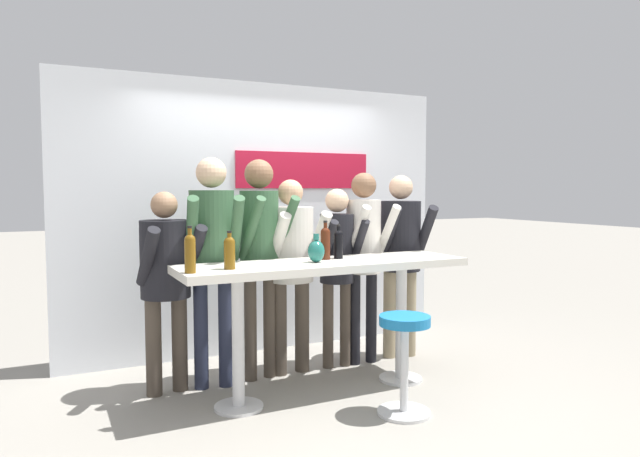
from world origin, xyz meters
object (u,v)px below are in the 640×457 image
(wine_bottle_0, at_px, (230,251))
(wine_bottle_3, at_px, (325,242))
(person_center_left, at_px, (260,241))
(wine_bottle_1, at_px, (338,243))
(bar_stool, at_px, (405,349))
(person_right, at_px, (364,244))
(person_far_right, at_px, (401,245))
(person_far_left, at_px, (166,270))
(person_left, at_px, (212,245))
(tasting_table, at_px, (325,282))
(person_center, at_px, (291,255))
(decorative_vase, at_px, (316,251))
(wine_bottle_2, at_px, (190,251))
(person_center_right, at_px, (337,256))

(wine_bottle_0, bearing_deg, wine_bottle_3, 13.00)
(person_center_left, relative_size, wine_bottle_1, 6.71)
(bar_stool, distance_m, wine_bottle_3, 1.06)
(person_right, distance_m, person_far_right, 0.42)
(person_far_left, height_order, person_left, person_left)
(tasting_table, distance_m, wine_bottle_3, 0.33)
(person_left, bearing_deg, person_center_left, 14.20)
(person_center, relative_size, person_right, 0.96)
(person_right, bearing_deg, bar_stool, -105.50)
(bar_stool, height_order, person_left, person_left)
(person_center_left, xyz_separation_m, person_right, (1.00, -0.01, -0.07))
(wine_bottle_1, bearing_deg, person_far_right, 26.23)
(person_left, xyz_separation_m, person_right, (1.42, 0.03, -0.06))
(person_center_left, bearing_deg, bar_stool, -67.51)
(wine_bottle_1, bearing_deg, person_right, 40.81)
(person_center, bearing_deg, tasting_table, -87.89)
(tasting_table, distance_m, bar_stool, 0.81)
(tasting_table, relative_size, person_center, 1.36)
(bar_stool, height_order, wine_bottle_0, wine_bottle_0)
(person_center_left, height_order, wine_bottle_0, person_center_left)
(wine_bottle_1, relative_size, decorative_vase, 1.25)
(person_far_right, bearing_deg, person_far_left, -169.73)
(wine_bottle_1, bearing_deg, wine_bottle_0, -168.35)
(tasting_table, height_order, wine_bottle_2, wine_bottle_2)
(bar_stool, height_order, wine_bottle_3, wine_bottle_3)
(tasting_table, height_order, person_far_right, person_far_right)
(person_left, height_order, person_right, person_left)
(person_left, height_order, person_center_left, person_left)
(person_center_left, bearing_deg, person_far_right, -6.13)
(tasting_table, relative_size, wine_bottle_0, 8.50)
(wine_bottle_0, relative_size, wine_bottle_2, 0.85)
(wine_bottle_0, distance_m, wine_bottle_3, 0.87)
(wine_bottle_3, bearing_deg, decorative_vase, -138.10)
(wine_bottle_2, bearing_deg, person_right, 21.39)
(person_far_left, distance_m, decorative_vase, 1.18)
(decorative_vase, bearing_deg, person_center, 85.77)
(person_right, relative_size, person_far_right, 1.01)
(person_far_left, height_order, wine_bottle_0, person_far_left)
(bar_stool, distance_m, decorative_vase, 0.98)
(wine_bottle_1, height_order, decorative_vase, wine_bottle_1)
(person_right, bearing_deg, tasting_table, -139.83)
(wine_bottle_2, relative_size, decorative_vase, 1.44)
(person_far_right, bearing_deg, wine_bottle_1, -143.85)
(person_right, height_order, person_far_right, person_right)
(decorative_vase, bearing_deg, wine_bottle_2, -172.56)
(wine_bottle_3, bearing_deg, person_far_left, 159.48)
(person_center_right, height_order, wine_bottle_0, person_center_right)
(tasting_table, relative_size, person_center_right, 1.42)
(person_right, height_order, wine_bottle_0, person_right)
(tasting_table, relative_size, bar_stool, 3.21)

